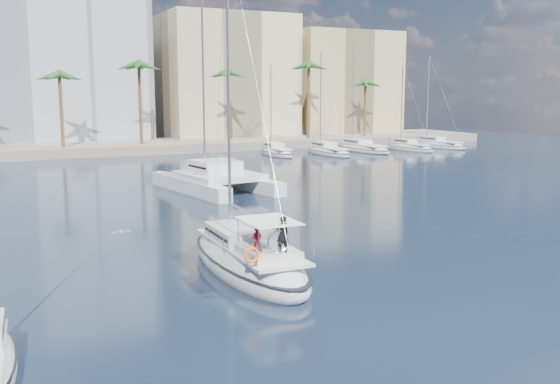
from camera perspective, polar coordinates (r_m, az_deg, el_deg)
ground at (r=29.91m, az=3.05°, el=-6.67°), size 160.00×160.00×0.00m
quay at (r=87.68m, az=-16.31°, el=3.90°), size 120.00×14.00×1.20m
building_beige at (r=101.77m, az=-4.90°, el=10.22°), size 20.00×14.00×20.00m
building_tan_right at (r=108.66m, az=5.56°, el=9.62°), size 18.00×12.00×18.00m
palm_centre at (r=83.43m, az=-16.17°, el=10.31°), size 3.60×3.60×12.30m
palm_right at (r=95.14m, az=4.82°, el=10.46°), size 3.60×3.60×12.30m
main_sloop at (r=28.88m, az=-2.96°, el=-6.19°), size 3.68×11.12×16.44m
catamaran at (r=52.03m, az=-5.85°, el=1.41°), size 7.90×12.95×17.71m
seagull at (r=32.69m, az=-14.34°, el=-3.55°), size 0.97×0.42×0.18m
moored_yacht_a at (r=80.18m, az=-0.36°, el=3.37°), size 3.37×9.52×11.90m
moored_yacht_b at (r=81.39m, az=4.40°, el=3.43°), size 3.32×10.83×13.72m
moored_yacht_c at (r=86.46m, az=7.49°, el=3.72°), size 3.98×12.33×15.54m
moored_yacht_d at (r=88.54m, az=11.74°, el=3.73°), size 3.52×9.55×11.90m
moored_yacht_e at (r=94.12m, az=14.17°, el=3.96°), size 4.61×11.11×13.72m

